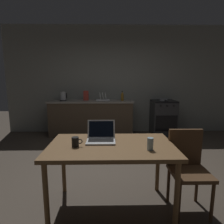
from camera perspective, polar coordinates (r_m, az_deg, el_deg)
The scene contains 14 objects.
ground_plane at distance 3.05m, azimuth 2.04°, elevation -18.58°, with size 12.00×12.00×0.00m, color #473D33.
back_wall at distance 5.25m, azimuth 3.92°, elevation 9.49°, with size 6.40×0.10×2.84m, color gray.
kitchen_counter at distance 5.01m, azimuth -6.19°, elevation -1.70°, with size 2.16×0.64×0.91m.
stove_oven at distance 5.19m, azimuth 15.10°, elevation -1.60°, with size 0.60×0.62×0.91m.
dining_table at distance 2.09m, azimuth -0.23°, elevation -11.60°, with size 1.34×0.81×0.76m.
chair at distance 2.34m, azimuth 21.75°, elevation -14.44°, with size 0.40×0.40×0.89m.
laptop at distance 2.17m, azimuth -3.32°, elevation -7.55°, with size 0.32×0.29×0.22m.
electric_kettle at distance 5.04m, azimuth -14.44°, elevation 4.58°, with size 0.17×0.15×0.23m.
bottle at distance 4.87m, azimuth 3.12°, elevation 4.79°, with size 0.07×0.07×0.25m.
frying_pan at distance 5.09m, azimuth 15.28°, elevation 3.63°, with size 0.23×0.40×0.05m.
coffee_mug at distance 2.03m, azimuth -10.92°, elevation -8.79°, with size 0.11×0.07×0.10m.
drinking_glass at distance 1.93m, azimuth 11.42°, elevation -9.37°, with size 0.06×0.06×0.12m.
cereal_box at distance 4.96m, azimuth -7.81°, elevation 4.90°, with size 0.13×0.05×0.25m.
dish_rack at distance 4.91m, azimuth -2.73°, elevation 4.02°, with size 0.34×0.26×0.21m.
Camera 1 is at (-0.15, -2.68, 1.45)m, focal length 30.43 mm.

